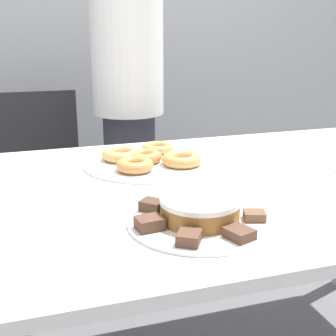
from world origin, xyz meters
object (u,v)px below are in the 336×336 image
at_px(office_chair_left, 41,194).
at_px(plate_donuts, 146,163).
at_px(frosted_cake, 200,208).
at_px(person_standing, 128,98).
at_px(plate_cake, 200,221).

xyz_separation_m(office_chair_left, plate_donuts, (0.31, -0.75, 0.34)).
height_order(office_chair_left, frosted_cake, office_chair_left).
bearing_deg(plate_donuts, person_standing, 81.98).
bearing_deg(person_standing, plate_cake, -94.64).
bearing_deg(office_chair_left, plate_cake, -74.23).
bearing_deg(plate_cake, office_chair_left, 103.97).
bearing_deg(frosted_cake, plate_donuts, 89.55).
bearing_deg(office_chair_left, plate_donuts, -65.70).
height_order(person_standing, plate_donuts, person_standing).
distance_m(office_chair_left, frosted_cake, 1.33).
bearing_deg(frosted_cake, office_chair_left, 103.97).
xyz_separation_m(person_standing, frosted_cake, (-0.09, -1.08, -0.09)).
xyz_separation_m(plate_cake, plate_donuts, (0.00, 0.49, 0.00)).
bearing_deg(plate_donuts, plate_cake, -90.45).
relative_size(office_chair_left, frosted_cake, 4.82).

